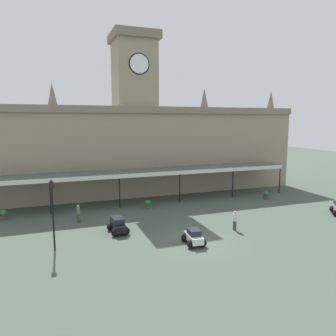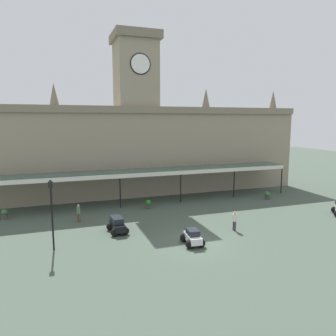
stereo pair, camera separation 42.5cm
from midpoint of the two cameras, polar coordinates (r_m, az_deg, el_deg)
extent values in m
plane|color=#435144|center=(25.37, 4.41, -12.99)|extent=(140.00, 140.00, 0.00)
cube|color=gray|center=(41.11, -6.12, 3.09)|extent=(42.81, 5.84, 10.89)
cube|color=gray|center=(37.97, -5.10, 10.29)|extent=(42.81, 0.30, 0.80)
cube|color=gray|center=(41.30, -6.34, 16.12)|extent=(4.80, 4.80, 7.80)
cube|color=#766C59|center=(42.11, -6.44, 22.06)|extent=(5.50, 5.50, 1.00)
cylinder|color=white|center=(39.08, -5.45, 17.96)|extent=(2.20, 0.12, 2.20)
cylinder|color=black|center=(39.12, -5.47, 17.95)|extent=(2.46, 0.06, 2.46)
cone|color=#6E6554|center=(39.83, -20.17, 12.18)|extent=(1.10, 1.10, 2.60)
cone|color=#6E6554|center=(44.35, 6.18, 12.21)|extent=(1.10, 1.10, 2.60)
cone|color=#6E6554|center=(50.03, 17.55, 11.44)|extent=(1.10, 1.10, 2.60)
cube|color=#38564C|center=(36.42, -4.12, -0.44)|extent=(34.61, 3.20, 0.16)
cube|color=silver|center=(34.93, -3.40, -1.14)|extent=(34.61, 0.12, 0.44)
cylinder|color=black|center=(33.99, -20.52, -4.80)|extent=(0.14, 0.14, 3.56)
cylinder|color=black|center=(34.58, -8.96, -4.14)|extent=(0.14, 0.14, 3.56)
cylinder|color=black|center=(36.51, 1.78, -3.37)|extent=(0.14, 0.14, 3.56)
cylinder|color=black|center=(39.56, 11.13, -2.60)|extent=(0.14, 0.14, 3.56)
cylinder|color=black|center=(43.52, 18.96, -1.90)|extent=(0.14, 0.14, 3.56)
cube|color=black|center=(27.41, -9.31, -10.20)|extent=(1.05, 2.31, 0.55)
cube|color=#1E232B|center=(27.44, -9.45, -9.09)|extent=(0.93, 1.60, 0.45)
sphere|color=black|center=(26.89, -7.93, -11.05)|extent=(0.64, 0.64, 0.64)
sphere|color=black|center=(26.67, -9.82, -11.26)|extent=(0.64, 0.64, 0.64)
sphere|color=black|center=(28.30, -8.82, -10.06)|extent=(0.64, 0.64, 0.64)
sphere|color=black|center=(28.10, -10.62, -10.25)|extent=(0.64, 0.64, 0.64)
cube|color=silver|center=(24.77, 4.08, -12.24)|extent=(1.04, 2.11, 0.50)
cube|color=#1E232B|center=(24.56, 4.13, -11.27)|extent=(0.89, 1.16, 0.42)
sphere|color=black|center=(25.30, 2.59, -12.25)|extent=(0.64, 0.64, 0.64)
sphere|color=black|center=(25.57, 4.51, -12.04)|extent=(0.64, 0.64, 0.64)
sphere|color=black|center=(24.11, 3.61, -13.34)|extent=(0.64, 0.64, 0.64)
sphere|color=black|center=(24.39, 5.62, -13.09)|extent=(0.64, 0.64, 0.64)
sphere|color=black|center=(35.40, 27.35, -7.14)|extent=(0.64, 0.64, 0.64)
sphere|color=black|center=(36.88, 26.93, -6.51)|extent=(0.64, 0.64, 0.64)
cylinder|color=#3F384C|center=(28.13, 11.45, -10.06)|extent=(0.17, 0.17, 0.82)
cylinder|color=#3F384C|center=(28.30, 11.21, -9.94)|extent=(0.17, 0.17, 0.82)
cylinder|color=silver|center=(28.00, 11.38, -8.60)|extent=(0.34, 0.34, 0.62)
sphere|color=tan|center=(27.88, 11.40, -7.76)|extent=(0.23, 0.23, 0.23)
cylinder|color=brown|center=(30.91, -16.15, -8.53)|extent=(0.17, 0.17, 0.82)
cylinder|color=brown|center=(30.79, -15.81, -8.58)|extent=(0.17, 0.17, 0.82)
cylinder|color=#4C724C|center=(30.65, -16.04, -7.26)|extent=(0.34, 0.34, 0.62)
sphere|color=tan|center=(30.54, -16.07, -6.50)|extent=(0.23, 0.23, 0.23)
cylinder|color=black|center=(24.49, -20.19, -8.59)|extent=(0.13, 0.13, 4.61)
cube|color=black|center=(23.89, -20.50, -2.78)|extent=(0.30, 0.30, 0.44)
sphere|color=black|center=(23.84, -20.54, -2.12)|extent=(0.14, 0.14, 0.14)
cylinder|color=#47423D|center=(39.93, 16.69, -5.00)|extent=(0.56, 0.56, 0.42)
sphere|color=#2F6F3E|center=(39.83, 16.72, -4.37)|extent=(0.60, 0.60, 0.60)
cylinder|color=#47423D|center=(34.36, -27.52, -7.80)|extent=(0.56, 0.56, 0.42)
sphere|color=#3C663A|center=(34.24, -27.57, -7.07)|extent=(0.60, 0.60, 0.60)
cylinder|color=#47423D|center=(34.23, -3.98, -6.89)|extent=(0.56, 0.56, 0.42)
sphere|color=#207224|center=(34.11, -3.98, -6.16)|extent=(0.60, 0.60, 0.60)
camera|label=1|loc=(0.21, -90.41, -0.06)|focal=34.32mm
camera|label=2|loc=(0.21, 89.59, 0.06)|focal=34.32mm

